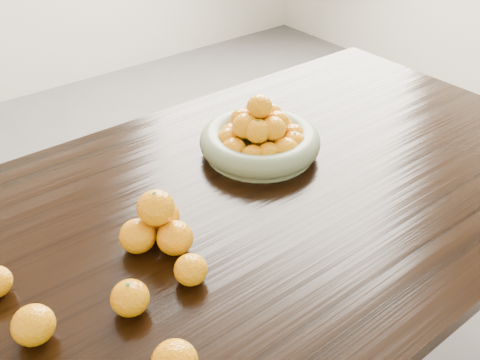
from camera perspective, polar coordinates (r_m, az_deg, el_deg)
dining_table at (r=1.24m, az=-2.38°, el=-6.85°), size 2.00×1.00×0.75m
fruit_bowl at (r=1.37m, az=2.20°, el=4.53°), size 0.31×0.31×0.16m
orange_pyramid at (r=1.09m, az=-8.77°, el=-4.67°), size 0.15×0.15×0.13m
loose_orange_0 at (r=0.97m, az=-11.65°, el=-12.22°), size 0.07×0.07×0.06m
loose_orange_2 at (r=1.01m, az=-5.27°, el=-9.51°), size 0.06×0.06×0.06m
loose_orange_4 at (r=0.97m, az=-21.18°, el=-14.22°), size 0.07×0.07×0.07m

